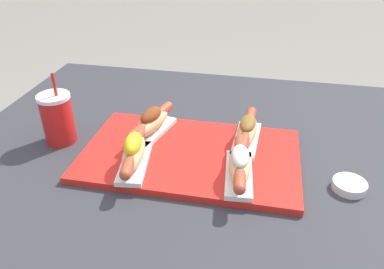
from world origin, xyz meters
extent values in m
cube|color=#333338|center=(0.00, 0.00, 0.34)|extent=(1.34, 1.14, 0.69)
cube|color=red|center=(-0.04, 0.01, 0.70)|extent=(0.54, 0.33, 0.02)
cube|color=white|center=(-0.16, -0.07, 0.71)|extent=(0.08, 0.18, 0.01)
ellipsoid|color=#DBB77A|center=(-0.16, -0.07, 0.74)|extent=(0.07, 0.16, 0.04)
cylinder|color=#AD472D|center=(-0.16, -0.07, 0.75)|extent=(0.05, 0.19, 0.03)
sphere|color=#AD472D|center=(-0.14, -0.17, 0.75)|extent=(0.03, 0.03, 0.03)
sphere|color=#AD472D|center=(-0.17, 0.02, 0.75)|extent=(0.03, 0.03, 0.03)
ellipsoid|color=yellow|center=(-0.16, -0.07, 0.77)|extent=(0.05, 0.09, 0.04)
cube|color=white|center=(0.09, -0.07, 0.71)|extent=(0.08, 0.18, 0.01)
ellipsoid|color=#DBB77A|center=(0.09, -0.07, 0.74)|extent=(0.06, 0.16, 0.04)
cylinder|color=#AD472D|center=(0.09, -0.07, 0.75)|extent=(0.04, 0.19, 0.03)
sphere|color=#AD472D|center=(0.10, -0.16, 0.75)|extent=(0.03, 0.03, 0.03)
sphere|color=#AD472D|center=(0.08, 0.02, 0.75)|extent=(0.03, 0.03, 0.03)
ellipsoid|color=silver|center=(0.09, -0.07, 0.76)|extent=(0.05, 0.09, 0.03)
cube|color=white|center=(-0.16, 0.07, 0.71)|extent=(0.10, 0.18, 0.01)
ellipsoid|color=#DBB77A|center=(-0.16, 0.07, 0.74)|extent=(0.08, 0.16, 0.04)
cylinder|color=#AD472D|center=(-0.16, 0.07, 0.75)|extent=(0.07, 0.19, 0.03)
sphere|color=#AD472D|center=(-0.18, -0.02, 0.75)|extent=(0.03, 0.03, 0.03)
sphere|color=#AD472D|center=(-0.14, 0.17, 0.75)|extent=(0.03, 0.03, 0.03)
ellipsoid|color=brown|center=(-0.16, 0.07, 0.77)|extent=(0.06, 0.09, 0.03)
cube|color=white|center=(0.09, 0.08, 0.71)|extent=(0.07, 0.18, 0.01)
ellipsoid|color=#DBB77A|center=(0.09, 0.08, 0.74)|extent=(0.06, 0.15, 0.04)
cylinder|color=#AD472D|center=(0.09, 0.08, 0.75)|extent=(0.04, 0.19, 0.03)
sphere|color=#AD472D|center=(0.09, -0.01, 0.75)|extent=(0.03, 0.03, 0.03)
sphere|color=#AD472D|center=(0.10, 0.18, 0.75)|extent=(0.03, 0.03, 0.03)
ellipsoid|color=brown|center=(0.09, 0.08, 0.76)|extent=(0.04, 0.09, 0.03)
cylinder|color=silver|center=(0.34, -0.04, 0.70)|extent=(0.08, 0.08, 0.02)
cylinder|color=yellow|center=(0.34, -0.04, 0.71)|extent=(0.06, 0.06, 0.01)
cylinder|color=red|center=(-0.40, 0.02, 0.75)|extent=(0.08, 0.08, 0.13)
cylinder|color=white|center=(-0.40, 0.02, 0.82)|extent=(0.08, 0.08, 0.01)
cylinder|color=red|center=(-0.39, 0.02, 0.86)|extent=(0.01, 0.01, 0.06)
camera|label=1|loc=(0.12, -0.76, 1.23)|focal=35.00mm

